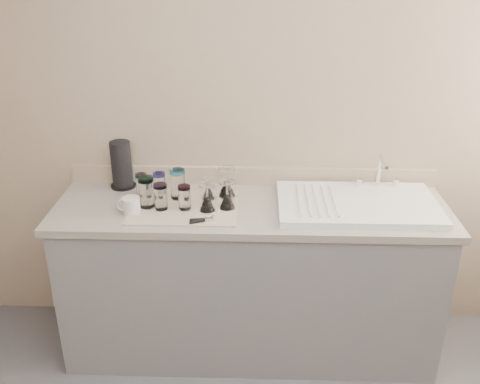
{
  "coord_description": "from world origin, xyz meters",
  "views": [
    {
      "loc": [
        0.02,
        -1.31,
        2.13
      ],
      "look_at": [
        -0.06,
        1.15,
        1.0
      ],
      "focal_mm": 40.0,
      "sensor_mm": 36.0,
      "label": 1
    }
  ],
  "objects_px": {
    "goblet_front_right": "(227,199)",
    "paper_towel_roll": "(122,165)",
    "tumbler_teal": "(142,184)",
    "tumbler_cyan": "(160,184)",
    "goblet_back_left": "(208,192)",
    "goblet_back_right": "(227,187)",
    "tumbler_magenta": "(146,192)",
    "tumbler_lavender": "(184,197)",
    "tumbler_purple": "(178,184)",
    "white_mug": "(131,206)",
    "tumbler_blue": "(161,196)",
    "can_opener": "(202,220)",
    "goblet_front_left": "(207,201)",
    "sink_unit": "(358,203)"
  },
  "relations": [
    {
      "from": "goblet_back_right",
      "to": "goblet_back_left",
      "type": "bearing_deg",
      "value": -156.13
    },
    {
      "from": "tumbler_lavender",
      "to": "goblet_back_left",
      "type": "relative_size",
      "value": 1.04
    },
    {
      "from": "tumbler_purple",
      "to": "tumbler_teal",
      "type": "bearing_deg",
      "value": 172.25
    },
    {
      "from": "tumbler_teal",
      "to": "goblet_front_left",
      "type": "distance_m",
      "value": 0.41
    },
    {
      "from": "tumbler_cyan",
      "to": "white_mug",
      "type": "distance_m",
      "value": 0.24
    },
    {
      "from": "tumbler_magenta",
      "to": "can_opener",
      "type": "height_order",
      "value": "tumbler_magenta"
    },
    {
      "from": "tumbler_blue",
      "to": "can_opener",
      "type": "distance_m",
      "value": 0.27
    },
    {
      "from": "can_opener",
      "to": "white_mug",
      "type": "distance_m",
      "value": 0.38
    },
    {
      "from": "tumbler_lavender",
      "to": "sink_unit",
      "type": "bearing_deg",
      "value": 4.29
    },
    {
      "from": "tumbler_blue",
      "to": "white_mug",
      "type": "bearing_deg",
      "value": -162.56
    },
    {
      "from": "goblet_front_right",
      "to": "tumbler_teal",
      "type": "bearing_deg",
      "value": 163.41
    },
    {
      "from": "tumbler_teal",
      "to": "paper_towel_roll",
      "type": "height_order",
      "value": "paper_towel_roll"
    },
    {
      "from": "tumbler_blue",
      "to": "white_mug",
      "type": "relative_size",
      "value": 1.09
    },
    {
      "from": "goblet_back_left",
      "to": "goblet_front_left",
      "type": "distance_m",
      "value": 0.13
    },
    {
      "from": "tumbler_purple",
      "to": "paper_towel_roll",
      "type": "height_order",
      "value": "paper_towel_roll"
    },
    {
      "from": "tumbler_purple",
      "to": "white_mug",
      "type": "bearing_deg",
      "value": -139.67
    },
    {
      "from": "tumbler_purple",
      "to": "tumbler_lavender",
      "type": "relative_size",
      "value": 1.26
    },
    {
      "from": "goblet_back_left",
      "to": "paper_towel_roll",
      "type": "distance_m",
      "value": 0.53
    },
    {
      "from": "tumbler_teal",
      "to": "goblet_front_left",
      "type": "height_order",
      "value": "goblet_front_left"
    },
    {
      "from": "goblet_front_left",
      "to": "white_mug",
      "type": "height_order",
      "value": "goblet_front_left"
    },
    {
      "from": "goblet_front_right",
      "to": "paper_towel_roll",
      "type": "xyz_separation_m",
      "value": [
        -0.6,
        0.27,
        0.07
      ]
    },
    {
      "from": "can_opener",
      "to": "goblet_front_left",
      "type": "bearing_deg",
      "value": 83.19
    },
    {
      "from": "goblet_front_left",
      "to": "goblet_back_right",
      "type": "bearing_deg",
      "value": 62.68
    },
    {
      "from": "goblet_front_right",
      "to": "paper_towel_roll",
      "type": "height_order",
      "value": "paper_towel_roll"
    },
    {
      "from": "tumbler_teal",
      "to": "tumbler_cyan",
      "type": "relative_size",
      "value": 0.95
    },
    {
      "from": "tumbler_purple",
      "to": "tumbler_blue",
      "type": "relative_size",
      "value": 1.17
    },
    {
      "from": "tumbler_teal",
      "to": "goblet_back_right",
      "type": "relative_size",
      "value": 0.76
    },
    {
      "from": "goblet_front_right",
      "to": "white_mug",
      "type": "distance_m",
      "value": 0.49
    },
    {
      "from": "tumbler_purple",
      "to": "goblet_front_right",
      "type": "xyz_separation_m",
      "value": [
        0.27,
        -0.11,
        -0.03
      ]
    },
    {
      "from": "tumbler_teal",
      "to": "white_mug",
      "type": "height_order",
      "value": "tumbler_teal"
    },
    {
      "from": "tumbler_lavender",
      "to": "white_mug",
      "type": "bearing_deg",
      "value": -169.1
    },
    {
      "from": "tumbler_blue",
      "to": "tumbler_lavender",
      "type": "distance_m",
      "value": 0.12
    },
    {
      "from": "can_opener",
      "to": "white_mug",
      "type": "relative_size",
      "value": 0.98
    },
    {
      "from": "tumbler_cyan",
      "to": "sink_unit",
      "type": "bearing_deg",
      "value": -5.01
    },
    {
      "from": "tumbler_purple",
      "to": "tumbler_blue",
      "type": "distance_m",
      "value": 0.15
    },
    {
      "from": "tumbler_purple",
      "to": "goblet_back_left",
      "type": "relative_size",
      "value": 1.32
    },
    {
      "from": "tumbler_lavender",
      "to": "can_opener",
      "type": "relative_size",
      "value": 1.03
    },
    {
      "from": "tumbler_magenta",
      "to": "sink_unit",
      "type": "bearing_deg",
      "value": 2.41
    },
    {
      "from": "sink_unit",
      "to": "white_mug",
      "type": "bearing_deg",
      "value": -174.17
    },
    {
      "from": "tumbler_purple",
      "to": "tumbler_magenta",
      "type": "height_order",
      "value": "tumbler_magenta"
    },
    {
      "from": "tumbler_magenta",
      "to": "goblet_back_right",
      "type": "bearing_deg",
      "value": 19.37
    },
    {
      "from": "tumbler_cyan",
      "to": "goblet_back_left",
      "type": "relative_size",
      "value": 1.06
    },
    {
      "from": "tumbler_cyan",
      "to": "goblet_front_left",
      "type": "height_order",
      "value": "goblet_front_left"
    },
    {
      "from": "goblet_back_left",
      "to": "goblet_back_right",
      "type": "distance_m",
      "value": 0.11
    },
    {
      "from": "sink_unit",
      "to": "goblet_back_right",
      "type": "distance_m",
      "value": 0.69
    },
    {
      "from": "tumbler_lavender",
      "to": "tumbler_teal",
      "type": "bearing_deg",
      "value": 147.88
    },
    {
      "from": "sink_unit",
      "to": "tumbler_purple",
      "type": "distance_m",
      "value": 0.95
    },
    {
      "from": "tumbler_magenta",
      "to": "tumbler_lavender",
      "type": "xyz_separation_m",
      "value": [
        0.2,
        -0.02,
        -0.02
      ]
    },
    {
      "from": "tumbler_blue",
      "to": "can_opener",
      "type": "relative_size",
      "value": 1.11
    },
    {
      "from": "tumbler_lavender",
      "to": "goblet_front_left",
      "type": "xyz_separation_m",
      "value": [
        0.12,
        -0.01,
        -0.02
      ]
    }
  ]
}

